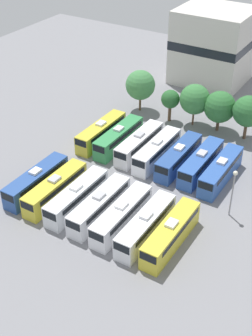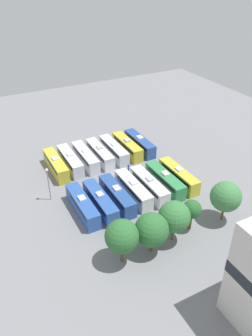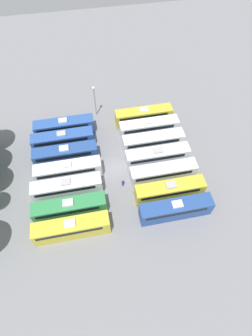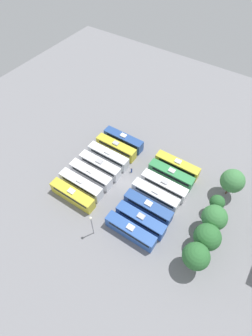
{
  "view_description": "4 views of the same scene",
  "coord_description": "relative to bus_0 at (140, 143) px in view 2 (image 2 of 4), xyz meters",
  "views": [
    {
      "loc": [
        28.14,
        -46.77,
        40.25
      ],
      "look_at": [
        -0.58,
        -0.32,
        3.01
      ],
      "focal_mm": 50.0,
      "sensor_mm": 36.0,
      "label": 1
    },
    {
      "loc": [
        25.16,
        52.88,
        39.1
      ],
      "look_at": [
        -1.97,
        1.21,
        2.31
      ],
      "focal_mm": 35.0,
      "sensor_mm": 36.0,
      "label": 2
    },
    {
      "loc": [
        -26.95,
        3.04,
        38.81
      ],
      "look_at": [
        -1.76,
        -1.88,
        2.15
      ],
      "focal_mm": 28.0,
      "sensor_mm": 36.0,
      "label": 3
    },
    {
      "loc": [
        30.58,
        20.24,
        52.56
      ],
      "look_at": [
        -1.86,
        -1.39,
        3.28
      ],
      "focal_mm": 28.0,
      "sensor_mm": 36.0,
      "label": 4
    }
  ],
  "objects": [
    {
      "name": "bus_4",
      "position": [
        14.16,
        -0.01,
        0.0
      ],
      "size": [
        2.5,
        11.41,
        3.54
      ],
      "color": "white",
      "rests_on": "ground_plane"
    },
    {
      "name": "bus_11",
      "position": [
        14.22,
        16.2,
        0.0
      ],
      "size": [
        2.5,
        11.41,
        3.54
      ],
      "color": "#284C93",
      "rests_on": "ground_plane"
    },
    {
      "name": "tree_2",
      "position": [
        10.52,
        29.3,
        3.17
      ],
      "size": [
        5.23,
        5.23,
        7.54
      ],
      "color": "brown",
      "rests_on": "ground_plane"
    },
    {
      "name": "bus_0",
      "position": [
        0.0,
        0.0,
        0.0
      ],
      "size": [
        2.5,
        11.41,
        3.54
      ],
      "color": "#284C93",
      "rests_on": "ground_plane"
    },
    {
      "name": "tree_0",
      "position": [
        -0.22,
        29.21,
        3.3
      ],
      "size": [
        5.4,
        5.4,
        7.76
      ],
      "color": "brown",
      "rests_on": "ground_plane"
    },
    {
      "name": "bus_8",
      "position": [
        3.39,
        16.21,
        0.0
      ],
      "size": [
        2.5,
        11.41,
        3.54
      ],
      "color": "#338C4C",
      "rests_on": "ground_plane"
    },
    {
      "name": "bus_3",
      "position": [
        10.65,
        0.1,
        0.0
      ],
      "size": [
        2.5,
        11.41,
        3.54
      ],
      "color": "silver",
      "rests_on": "ground_plane"
    },
    {
      "name": "tree_3",
      "position": [
        14.97,
        29.75,
        2.69
      ],
      "size": [
        5.39,
        5.39,
        7.15
      ],
      "color": "brown",
      "rests_on": "ground_plane"
    },
    {
      "name": "bus_5",
      "position": [
        17.76,
        -0.09,
        0.0
      ],
      "size": [
        2.5,
        11.41,
        3.54
      ],
      "color": "silver",
      "rests_on": "ground_plane"
    },
    {
      "name": "bus_7",
      "position": [
        -0.01,
        16.17,
        0.0
      ],
      "size": [
        2.5,
        11.41,
        3.54
      ],
      "color": "gold",
      "rests_on": "ground_plane"
    },
    {
      "name": "bus_12",
      "position": [
        17.77,
        16.46,
        0.0
      ],
      "size": [
        2.5,
        11.41,
        3.54
      ],
      "color": "#2D56A8",
      "rests_on": "ground_plane"
    },
    {
      "name": "bus_9",
      "position": [
        7.17,
        16.35,
        0.0
      ],
      "size": [
        2.5,
        11.41,
        3.54
      ],
      "color": "silver",
      "rests_on": "ground_plane"
    },
    {
      "name": "bus_6",
      "position": [
        21.1,
        0.17,
        0.0
      ],
      "size": [
        2.5,
        11.41,
        3.54
      ],
      "color": "gold",
      "rests_on": "ground_plane"
    },
    {
      "name": "tree_4",
      "position": [
        19.95,
        29.48,
        3.34
      ],
      "size": [
        5.15,
        5.15,
        7.69
      ],
      "color": "brown",
      "rests_on": "ground_plane"
    },
    {
      "name": "tree_1",
      "position": [
        6.32,
        28.45,
        2.41
      ],
      "size": [
        3.27,
        3.27,
        5.87
      ],
      "color": "brown",
      "rests_on": "ground_plane"
    },
    {
      "name": "ground_plane",
      "position": [
        10.61,
        8.02,
        -1.75
      ],
      "size": [
        124.89,
        124.89,
        0.0
      ],
      "primitive_type": "plane",
      "color": "gray"
    },
    {
      "name": "worker_person",
      "position": [
        6.89,
        7.08,
        -0.97
      ],
      "size": [
        0.36,
        0.36,
        1.7
      ],
      "color": "navy",
      "rests_on": "ground_plane"
    },
    {
      "name": "bus_1",
      "position": [
        3.42,
        -0.04,
        0.0
      ],
      "size": [
        2.5,
        11.41,
        3.54
      ],
      "color": "gold",
      "rests_on": "ground_plane"
    },
    {
      "name": "bus_13",
      "position": [
        21.11,
        16.02,
        0.0
      ],
      "size": [
        2.5,
        11.41,
        3.54
      ],
      "color": "#2D56A8",
      "rests_on": "ground_plane"
    },
    {
      "name": "bus_2",
      "position": [
        7.01,
        0.04,
        0.0
      ],
      "size": [
        2.5,
        11.41,
        3.54
      ],
      "color": "silver",
      "rests_on": "ground_plane"
    },
    {
      "name": "light_pole",
      "position": [
        25.18,
        9.3,
        3.1
      ],
      "size": [
        0.6,
        0.6,
        7.05
      ],
      "color": "gray",
      "rests_on": "ground_plane"
    },
    {
      "name": "bus_10",
      "position": [
        10.58,
        15.95,
        0.0
      ],
      "size": [
        2.5,
        11.41,
        3.54
      ],
      "color": "silver",
      "rests_on": "ground_plane"
    }
  ]
}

